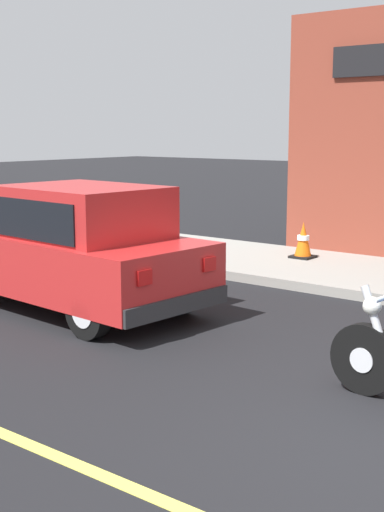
# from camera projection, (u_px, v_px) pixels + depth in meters

# --- Properties ---
(sidewalk_curb) EXTENTS (2.60, 22.00, 0.14)m
(sidewalk_curb) POSITION_uv_depth(u_px,v_px,m) (361.00, 275.00, 10.78)
(sidewalk_curb) COLOR gray
(sidewalk_curb) RESTS_ON ground
(car_hatchback) EXTENTS (1.90, 3.88, 1.57)m
(car_hatchback) POSITION_uv_depth(u_px,v_px,m) (74.00, 250.00, 8.90)
(car_hatchback) COLOR black
(car_hatchback) RESTS_ON ground
(traffic_cone) EXTENTS (0.36, 0.36, 0.60)m
(traffic_cone) POSITION_uv_depth(u_px,v_px,m) (303.00, 241.00, 11.79)
(traffic_cone) COLOR black
(traffic_cone) RESTS_ON sidewalk_curb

